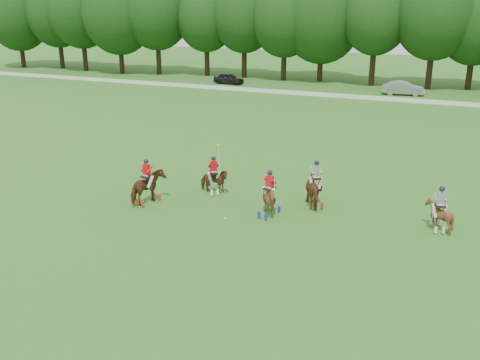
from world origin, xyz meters
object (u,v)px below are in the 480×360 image
at_px(polo_ball, 225,218).
at_px(polo_red_b, 214,180).
at_px(polo_stripe_b, 439,215).
at_px(car_mid, 403,88).
at_px(polo_red_a, 148,187).
at_px(car_left, 229,79).
at_px(polo_red_c, 269,200).
at_px(polo_stripe_a, 315,189).

bearing_deg(polo_ball, polo_red_b, 123.43).
bearing_deg(polo_stripe_b, car_mid, 98.94).
bearing_deg(polo_ball, polo_red_a, 174.64).
bearing_deg(polo_red_b, car_left, 112.70).
bearing_deg(polo_ball, polo_red_c, 34.64).
distance_m(polo_red_b, polo_stripe_a, 5.64).
bearing_deg(polo_red_c, polo_ball, -145.36).
relative_size(car_left, polo_red_c, 1.67).
relative_size(polo_red_a, polo_red_c, 1.02).
xyz_separation_m(polo_red_b, polo_red_c, (3.92, -1.89, 0.11)).
bearing_deg(car_left, polo_red_c, -146.08).
height_order(car_left, car_mid, car_mid).
relative_size(car_left, polo_stripe_a, 1.61).
bearing_deg(polo_red_a, car_left, 108.08).
distance_m(polo_red_a, polo_red_b, 3.72).
bearing_deg(polo_stripe_a, polo_stripe_b, -7.96).
relative_size(polo_red_c, polo_stripe_b, 1.10).
bearing_deg(polo_stripe_b, polo_red_a, -171.09).
bearing_deg(polo_stripe_a, polo_red_b, -176.39).
height_order(polo_red_c, polo_stripe_a, polo_stripe_a).
distance_m(polo_red_a, polo_stripe_a, 8.71).
bearing_deg(polo_stripe_b, polo_red_b, 177.58).
height_order(polo_red_a, polo_ball, polo_red_a).
bearing_deg(polo_stripe_b, polo_ball, -164.54).
bearing_deg(polo_red_c, polo_red_b, 154.24).
height_order(polo_stripe_a, polo_stripe_b, polo_stripe_a).
bearing_deg(polo_red_a, polo_ball, -5.36).
distance_m(car_mid, polo_red_b, 37.58).
height_order(car_left, polo_stripe_a, polo_stripe_a).
bearing_deg(polo_red_b, polo_stripe_b, -2.42).
relative_size(polo_stripe_a, polo_ball, 27.05).
xyz_separation_m(car_mid, polo_red_b, (-5.79, -37.13, -0.01)).
distance_m(polo_red_c, polo_stripe_a, 2.82).
relative_size(polo_stripe_b, polo_ball, 23.86).
bearing_deg(polo_ball, polo_stripe_b, 15.46).
bearing_deg(car_mid, car_left, 81.43).
bearing_deg(polo_red_c, polo_stripe_b, 10.15).
bearing_deg(polo_red_c, car_left, 116.49).
bearing_deg(car_left, polo_ball, -148.95).
distance_m(car_left, polo_red_b, 40.25).
bearing_deg(polo_red_a, polo_stripe_a, 20.70).
height_order(polo_red_c, polo_ball, polo_red_c).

